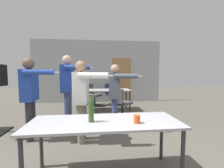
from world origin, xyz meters
name	(u,v)px	position (x,y,z in m)	size (l,w,h in m)	color
back_wall	(99,72)	(0.03, 5.49, 1.41)	(5.87, 0.12, 2.84)	#B2B5B7
conference_table_near	(105,126)	(0.01, 0.40, 0.68)	(1.94, 0.70, 0.75)	#A8A8AD
conference_table_far	(103,92)	(0.17, 3.88, 0.69)	(1.93, 0.76, 0.75)	#A8A8AD
person_far_watching	(68,84)	(-0.81, 2.42, 1.09)	(0.82, 0.72, 1.82)	#3D4C75
person_near_casual	(82,94)	(-0.38, 1.48, 0.96)	(0.75, 0.72, 1.61)	slate
person_center_tall	(115,91)	(0.37, 2.11, 0.94)	(0.72, 0.75, 1.58)	#3D4C75
person_right_polo	(30,91)	(-1.43, 1.67, 1.01)	(0.77, 0.60, 1.67)	#28282D
office_chair_far_left	(83,103)	(-0.50, 3.17, 0.44)	(0.69, 0.68, 0.93)	black
office_chair_near_pushed	(112,95)	(0.55, 4.76, 0.42)	(0.68, 0.67, 0.91)	black
office_chair_side_rolled	(93,96)	(-0.22, 4.69, 0.42)	(0.68, 0.67, 0.91)	black
office_chair_far_right	(121,104)	(0.64, 2.90, 0.42)	(0.69, 0.68, 0.91)	black
beer_bottle	(91,109)	(-0.17, 0.39, 0.92)	(0.07, 0.07, 0.36)	#2D511E
drink_cup	(137,119)	(0.40, 0.28, 0.81)	(0.08, 0.08, 0.10)	#E05123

